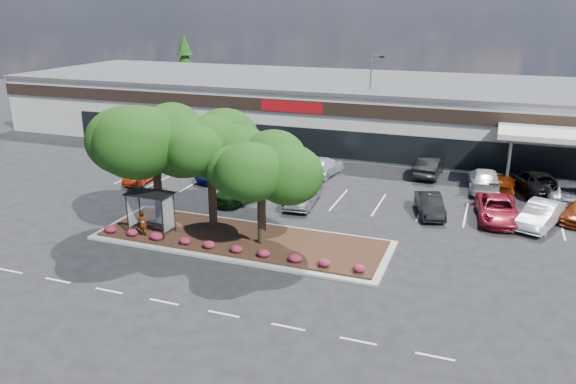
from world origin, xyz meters
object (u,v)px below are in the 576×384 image
(car_0, at_px, (142,174))
(car_1, at_px, (226,169))
(light_pole, at_px, (370,111))
(survey_stake, at_px, (334,287))

(car_0, height_order, car_1, car_1)
(light_pole, distance_m, car_0, 22.08)
(light_pole, xyz_separation_m, survey_stake, (4.75, -28.97, -3.42))
(survey_stake, height_order, car_0, car_0)
(light_pole, distance_m, car_1, 15.85)
(car_0, bearing_deg, car_1, 22.74)
(survey_stake, xyz_separation_m, car_0, (-19.85, 13.24, -0.06))
(car_1, bearing_deg, car_0, -135.80)
(survey_stake, distance_m, car_1, 21.50)
(survey_stake, bearing_deg, car_1, 130.16)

